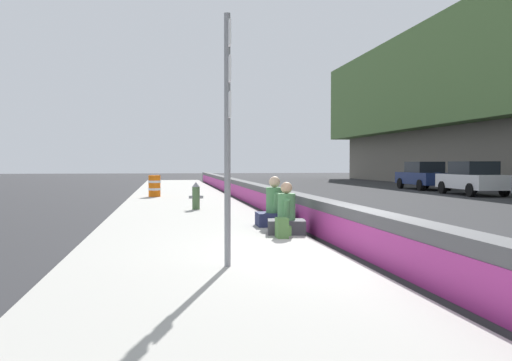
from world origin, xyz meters
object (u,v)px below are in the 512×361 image
(route_sign_post, at_px, (228,120))
(fire_hydrant, at_px, (196,195))
(backpack, at_px, (282,228))
(seated_person_middle, at_px, (275,210))
(construction_barrel, at_px, (154,186))
(seated_person_foreground, at_px, (286,218))
(parked_car_midline, at_px, (424,175))
(parked_car_fourth, at_px, (472,178))

(route_sign_post, distance_m, fire_hydrant, 9.95)
(fire_hydrant, height_order, backpack, fire_hydrant)
(seated_person_middle, bearing_deg, construction_barrel, 14.22)
(seated_person_foreground, distance_m, seated_person_middle, 1.46)
(construction_barrel, bearing_deg, seated_person_foreground, -167.42)
(route_sign_post, relative_size, backpack, 9.00)
(seated_person_foreground, distance_m, parked_car_midline, 24.28)
(backpack, relative_size, parked_car_midline, 0.09)
(route_sign_post, distance_m, parked_car_midline, 28.09)
(seated_person_foreground, distance_m, backpack, 0.68)
(route_sign_post, xyz_separation_m, seated_person_middle, (4.90, -1.65, -1.73))
(seated_person_foreground, distance_m, construction_barrel, 13.73)
(route_sign_post, bearing_deg, seated_person_middle, -18.64)
(parked_car_fourth, relative_size, parked_car_midline, 1.01)
(fire_hydrant, distance_m, seated_person_foreground, 6.56)
(backpack, bearing_deg, parked_car_fourth, -40.85)
(backpack, xyz_separation_m, parked_car_fourth, (15.10, -13.06, 0.53))
(backpack, xyz_separation_m, construction_barrel, (14.03, 2.77, 0.28))
(fire_hydrant, xyz_separation_m, seated_person_foreground, (-6.38, -1.55, -0.11))
(fire_hydrant, distance_m, seated_person_middle, 5.17)
(fire_hydrant, bearing_deg, seated_person_middle, -162.17)
(parked_car_fourth, bearing_deg, construction_barrel, 93.87)
(parked_car_fourth, bearing_deg, parked_car_midline, -2.79)
(parked_car_fourth, bearing_deg, seated_person_middle, 135.47)
(seated_person_middle, bearing_deg, parked_car_fourth, -44.53)
(parked_car_midline, bearing_deg, seated_person_middle, 145.38)
(backpack, height_order, construction_barrel, construction_barrel)
(construction_barrel, height_order, parked_car_fourth, parked_car_fourth)
(route_sign_post, height_order, fire_hydrant, route_sign_post)
(seated_person_middle, bearing_deg, route_sign_post, 161.36)
(seated_person_middle, height_order, parked_car_fourth, parked_car_fourth)
(fire_hydrant, distance_m, construction_barrel, 7.17)
(seated_person_foreground, xyz_separation_m, backpack, (-0.63, 0.22, -0.14))
(route_sign_post, xyz_separation_m, fire_hydrant, (9.82, -0.07, -1.65))
(seated_person_foreground, xyz_separation_m, construction_barrel, (13.40, 2.99, 0.14))
(parked_car_midline, bearing_deg, fire_hydrant, 133.75)
(parked_car_fourth, height_order, parked_car_midline, same)
(backpack, distance_m, parked_car_fourth, 19.97)
(fire_hydrant, bearing_deg, route_sign_post, 179.58)
(route_sign_post, height_order, parked_car_fourth, route_sign_post)
(route_sign_post, height_order, parked_car_midline, route_sign_post)
(route_sign_post, xyz_separation_m, seated_person_foreground, (3.44, -1.62, -1.75))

